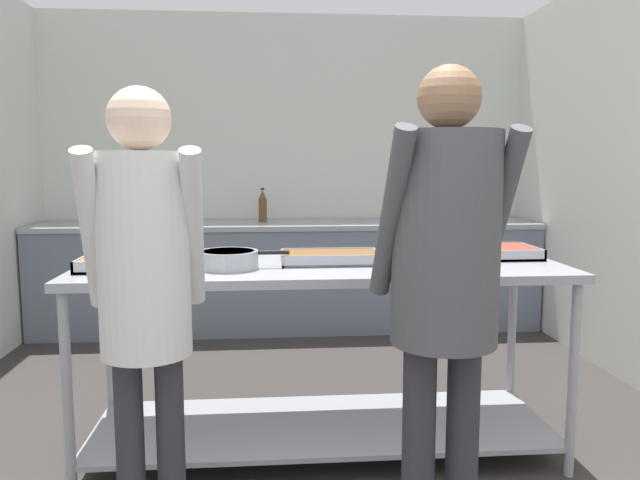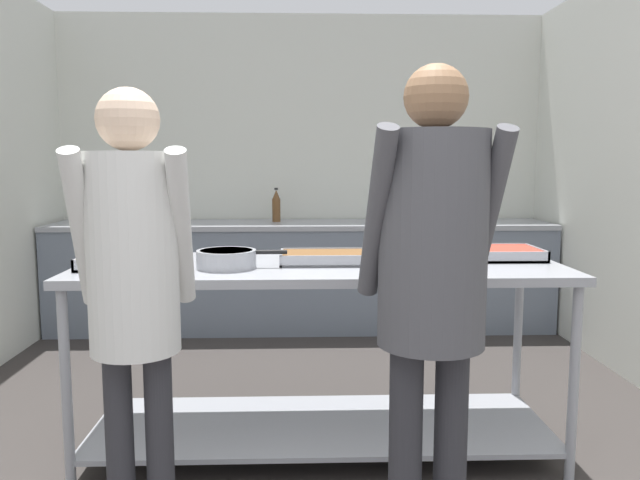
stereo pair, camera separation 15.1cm
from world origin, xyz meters
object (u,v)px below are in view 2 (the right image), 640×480
(serving_tray_roast, at_px, (129,261))
(guest_serving_left, at_px, (133,270))
(sauce_pan, at_px, (227,258))
(serving_tray_vegetables, at_px, (488,253))
(serving_tray_greens, at_px, (330,258))
(guest_serving_right, at_px, (432,264))
(plate_stack, at_px, (407,254))
(water_bottle, at_px, (276,206))

(serving_tray_roast, xyz_separation_m, guest_serving_left, (0.21, -0.73, 0.08))
(sauce_pan, distance_m, serving_tray_vegetables, 1.29)
(serving_tray_greens, distance_m, serving_tray_vegetables, 0.80)
(serving_tray_roast, relative_size, guest_serving_left, 0.25)
(guest_serving_right, bearing_deg, serving_tray_greens, 108.99)
(serving_tray_roast, relative_size, sauce_pan, 1.02)
(serving_tray_greens, height_order, plate_stack, serving_tray_greens)
(sauce_pan, xyz_separation_m, plate_stack, (0.86, 0.25, -0.02))
(sauce_pan, xyz_separation_m, guest_serving_left, (-0.24, -0.68, 0.06))
(guest_serving_left, distance_m, guest_serving_right, 1.01)
(serving_tray_greens, distance_m, water_bottle, 2.36)
(serving_tray_roast, distance_m, sauce_pan, 0.45)
(plate_stack, height_order, water_bottle, water_bottle)
(serving_tray_greens, height_order, water_bottle, water_bottle)
(water_bottle, bearing_deg, serving_tray_greens, -81.81)
(serving_tray_greens, distance_m, guest_serving_right, 0.93)
(plate_stack, relative_size, guest_serving_right, 0.14)
(serving_tray_greens, distance_m, plate_stack, 0.41)
(guest_serving_right, bearing_deg, serving_tray_vegetables, 63.51)
(sauce_pan, distance_m, guest_serving_left, 0.72)
(serving_tray_vegetables, xyz_separation_m, guest_serving_right, (-0.49, -0.99, 0.11))
(serving_tray_roast, distance_m, serving_tray_vegetables, 1.72)
(plate_stack, height_order, guest_serving_left, guest_serving_left)
(serving_tray_roast, relative_size, water_bottle, 1.46)
(guest_serving_left, distance_m, water_bottle, 3.15)
(sauce_pan, bearing_deg, guest_serving_left, -109.28)
(serving_tray_roast, xyz_separation_m, sauce_pan, (0.45, -0.05, 0.02))
(serving_tray_vegetables, bearing_deg, plate_stack, 178.50)
(guest_serving_right, bearing_deg, sauce_pan, 135.62)
(serving_tray_roast, distance_m, guest_serving_left, 0.76)
(plate_stack, bearing_deg, serving_tray_roast, -171.31)
(serving_tray_vegetables, bearing_deg, guest_serving_left, -148.62)
(serving_tray_roast, bearing_deg, sauce_pan, -6.01)
(sauce_pan, xyz_separation_m, serving_tray_greens, (0.47, 0.12, -0.02))
(serving_tray_vegetables, bearing_deg, serving_tray_roast, -173.69)
(plate_stack, bearing_deg, water_bottle, 108.21)
(water_bottle, bearing_deg, plate_stack, -71.79)
(plate_stack, relative_size, water_bottle, 0.86)
(guest_serving_left, relative_size, water_bottle, 5.76)
(serving_tray_greens, xyz_separation_m, serving_tray_vegetables, (0.79, 0.12, 0.00))
(serving_tray_greens, relative_size, serving_tray_vegetables, 0.94)
(serving_tray_roast, xyz_separation_m, water_bottle, (0.58, 2.40, 0.08))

